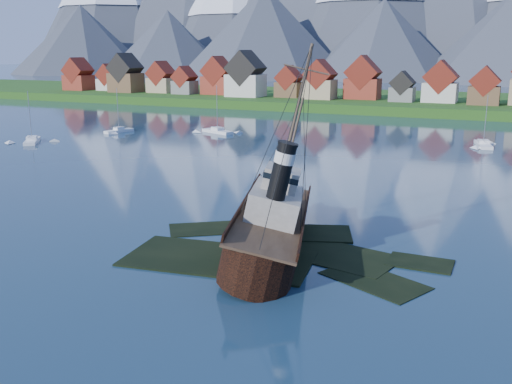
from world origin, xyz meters
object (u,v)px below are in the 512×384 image
at_px(tugboat_wreck, 270,221).
at_px(sailboat_a, 32,141).
at_px(sailboat_c, 217,132).
at_px(sailboat_e, 483,145).
at_px(sailboat_b, 119,131).

height_order(tugboat_wreck, sailboat_a, tugboat_wreck).
xyz_separation_m(tugboat_wreck, sailboat_c, (-44.98, 72.24, -2.50)).
relative_size(tugboat_wreck, sailboat_e, 2.45).
distance_m(tugboat_wreck, sailboat_b, 92.73).
relative_size(sailboat_a, sailboat_e, 1.04).
xyz_separation_m(tugboat_wreck, sailboat_a, (-75.20, 41.90, -2.51)).
bearing_deg(sailboat_a, sailboat_e, -16.07).
height_order(sailboat_b, sailboat_e, sailboat_b).
height_order(tugboat_wreck, sailboat_b, tugboat_wreck).
distance_m(sailboat_b, sailboat_c, 24.66).
bearing_deg(tugboat_wreck, sailboat_a, 133.98).
bearing_deg(sailboat_e, sailboat_a, -170.74).
height_order(sailboat_a, sailboat_c, sailboat_c).
bearing_deg(sailboat_c, tugboat_wreck, -125.84).
bearing_deg(sailboat_c, sailboat_a, 157.37).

